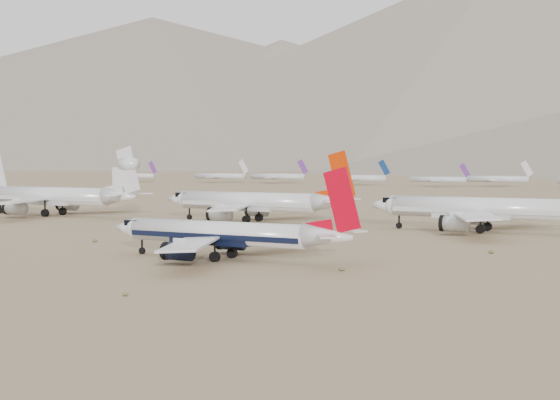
# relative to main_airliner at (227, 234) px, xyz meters

# --- Properties ---
(ground) EXTENTS (7000.00, 7000.00, 0.00)m
(ground) POSITION_rel_main_airliner_xyz_m (-4.45, -4.03, -3.92)
(ground) COLOR #7F684A
(ground) RESTS_ON ground
(main_airliner) EXTENTS (40.40, 39.46, 14.26)m
(main_airliner) POSITION_rel_main_airliner_xyz_m (0.00, 0.00, 0.00)
(main_airliner) COLOR silver
(main_airliner) RESTS_ON ground
(row2_gold_tail) EXTENTS (48.89, 47.81, 17.41)m
(row2_gold_tail) POSITION_rel_main_airliner_xyz_m (24.62, 63.50, 0.95)
(row2_gold_tail) COLOR silver
(row2_gold_tail) RESTS_ON ground
(row2_orange_tail) EXTENTS (48.53, 47.47, 17.31)m
(row2_orange_tail) POSITION_rel_main_airliner_xyz_m (-31.02, 63.33, 0.94)
(row2_orange_tail) COLOR silver
(row2_orange_tail) RESTS_ON ground
(row2_white_trijet) EXTENTS (52.63, 51.44, 18.65)m
(row2_white_trijet) POSITION_rel_main_airliner_xyz_m (-88.55, 57.14, 1.48)
(row2_white_trijet) COLOR silver
(row2_white_trijet) RESTS_ON ground
(distant_storage_row) EXTENTS (526.77, 57.58, 14.15)m
(distant_storage_row) POSITION_rel_main_airliner_xyz_m (-17.99, 331.63, 0.41)
(distant_storage_row) COLOR silver
(distant_storage_row) RESTS_ON ground
(desert_scrub) EXTENTS (261.14, 121.67, 0.63)m
(desert_scrub) POSITION_rel_main_airliner_xyz_m (-2.19, -33.24, -3.63)
(desert_scrub) COLOR brown
(desert_scrub) RESTS_ON ground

